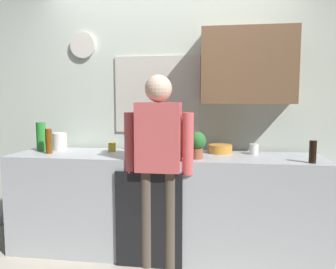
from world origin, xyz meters
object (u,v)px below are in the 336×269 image
object	(u,v)px
bottle_clear_soda	(41,137)
cup_yellow_cup	(112,147)
potted_plant	(197,143)
storage_canister	(60,141)
cup_white_mug	(254,149)
person_at_sink	(159,156)
bottle_amber_beer	(49,141)
bottle_red_vinegar	(136,145)
mixing_bowl	(220,149)
dish_soap	(134,143)
coffee_maker	(173,139)
bottle_dark_sauce	(313,152)

from	to	relation	value
bottle_clear_soda	cup_yellow_cup	distance (m)	0.70
potted_plant	storage_canister	size ratio (longest dim) A/B	1.35
cup_white_mug	person_at_sink	size ratio (longest dim) A/B	0.06
bottle_amber_beer	cup_yellow_cup	size ratio (longest dim) A/B	2.71
bottle_red_vinegar	storage_canister	bearing A→B (deg)	160.13
storage_canister	bottle_amber_beer	bearing A→B (deg)	-89.77
potted_plant	person_at_sink	xyz separation A→B (m)	(-0.31, -0.14, -0.09)
bottle_clear_soda	cup_white_mug	size ratio (longest dim) A/B	2.95
potted_plant	bottle_red_vinegar	bearing A→B (deg)	-179.31
bottle_amber_beer	cup_white_mug	bearing A→B (deg)	6.80
cup_yellow_cup	potted_plant	bearing A→B (deg)	-18.88
bottle_clear_soda	potted_plant	xyz separation A→B (m)	(1.53, -0.23, -0.01)
mixing_bowl	dish_soap	world-z (taller)	dish_soap
bottle_amber_beer	bottle_red_vinegar	world-z (taller)	bottle_amber_beer
cup_white_mug	dish_soap	bearing A→B (deg)	176.47
dish_soap	coffee_maker	bearing A→B (deg)	-25.10
bottle_clear_soda	mixing_bowl	xyz separation A→B (m)	(1.73, 0.10, -0.10)
bottle_dark_sauce	bottle_red_vinegar	xyz separation A→B (m)	(-1.44, 0.06, 0.02)
bottle_amber_beer	storage_canister	world-z (taller)	bottle_amber_beer
bottle_clear_soda	cup_white_mug	bearing A→B (deg)	2.24
coffee_maker	mixing_bowl	distance (m)	0.46
coffee_maker	person_at_sink	bearing A→B (deg)	-103.51
bottle_amber_beer	potted_plant	size ratio (longest dim) A/B	1.00
bottle_clear_soda	storage_canister	world-z (taller)	bottle_clear_soda
bottle_clear_soda	potted_plant	size ratio (longest dim) A/B	1.22
dish_soap	person_at_sink	bearing A→B (deg)	-56.73
bottle_amber_beer	storage_canister	bearing A→B (deg)	90.23
bottle_amber_beer	person_at_sink	distance (m)	1.10
person_at_sink	cup_yellow_cup	bearing A→B (deg)	138.23
mixing_bowl	person_at_sink	world-z (taller)	person_at_sink
potted_plant	bottle_amber_beer	bearing A→B (deg)	176.57
mixing_bowl	person_at_sink	distance (m)	0.69
bottle_dark_sauce	bottle_clear_soda	world-z (taller)	bottle_clear_soda
cup_yellow_cup	mixing_bowl	bearing A→B (deg)	2.24
bottle_red_vinegar	person_at_sink	distance (m)	0.27
coffee_maker	person_at_sink	world-z (taller)	person_at_sink
storage_canister	mixing_bowl	bearing A→B (deg)	0.91
dish_soap	bottle_dark_sauce	bearing A→B (deg)	-15.79
bottle_amber_beer	bottle_red_vinegar	distance (m)	0.85
coffee_maker	bottle_red_vinegar	distance (m)	0.35
potted_plant	dish_soap	bearing A→B (deg)	149.65
coffee_maker	cup_yellow_cup	world-z (taller)	coffee_maker
bottle_dark_sauce	dish_soap	distance (m)	1.62
cup_white_mug	cup_yellow_cup	world-z (taller)	cup_white_mug
bottle_red_vinegar	dish_soap	size ratio (longest dim) A/B	1.22
bottle_red_vinegar	storage_canister	distance (m)	0.91
cup_yellow_cup	storage_canister	size ratio (longest dim) A/B	0.50
bottle_red_vinegar	potted_plant	bearing A→B (deg)	0.69
bottle_amber_beer	storage_canister	xyz separation A→B (m)	(-0.00, 0.22, -0.03)
bottle_amber_beer	bottle_clear_soda	world-z (taller)	bottle_clear_soda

